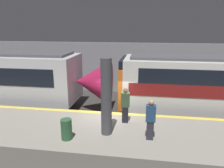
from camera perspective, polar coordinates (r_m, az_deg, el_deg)
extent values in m
plane|color=#33302D|center=(12.08, -0.97, -11.72)|extent=(120.00, 120.00, 0.00)
cube|color=gray|center=(10.12, -2.94, -14.20)|extent=(40.00, 3.98, 1.00)
cube|color=#EAD14C|center=(11.52, -1.12, -7.58)|extent=(40.00, 0.30, 0.01)
cube|color=#939399|center=(18.06, 2.78, 4.25)|extent=(50.00, 0.15, 4.11)
cylinder|color=#47474C|center=(8.88, -1.49, -3.53)|extent=(0.44, 0.44, 3.22)
cone|color=#B21E4C|center=(13.79, -5.07, 0.56)|extent=(2.20, 2.78, 2.78)
sphere|color=#F2EFCC|center=(13.72, -1.17, -1.36)|extent=(0.20, 0.20, 0.20)
cube|color=orange|center=(13.49, 2.90, -0.11)|extent=(0.25, 3.02, 2.34)
cube|color=black|center=(13.24, 2.97, 4.78)|extent=(0.25, 2.71, 0.94)
sphere|color=#EA4C42|center=(12.96, 1.88, -2.62)|extent=(0.18, 0.18, 0.18)
sphere|color=#EA4C42|center=(14.28, 2.55, -0.95)|extent=(0.18, 0.18, 0.18)
cube|color=black|center=(10.37, 3.45, -7.95)|extent=(0.28, 0.20, 0.78)
cube|color=#3D5638|center=(10.11, 3.51, -4.13)|extent=(0.38, 0.24, 0.68)
sphere|color=#9E7051|center=(9.97, 3.56, -1.68)|extent=(0.22, 0.22, 0.22)
cube|color=#2D2D38|center=(9.04, 9.89, -11.80)|extent=(0.28, 0.20, 0.78)
cube|color=navy|center=(8.74, 10.10, -7.52)|extent=(0.38, 0.24, 0.68)
sphere|color=tan|center=(8.57, 10.24, -4.75)|extent=(0.22, 0.22, 0.22)
cylinder|color=#2D5B38|center=(9.09, -11.81, -11.49)|extent=(0.44, 0.44, 0.85)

